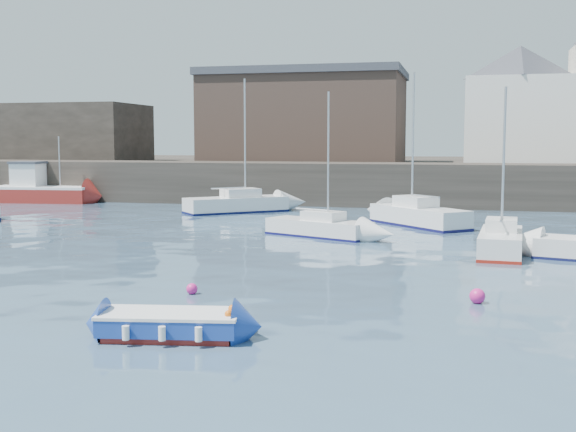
% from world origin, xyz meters
% --- Properties ---
extents(water, '(220.00, 220.00, 0.00)m').
position_xyz_m(water, '(0.00, 0.00, 0.00)').
color(water, '#2D4760').
rests_on(water, ground).
extents(quay_wall, '(90.00, 5.00, 3.00)m').
position_xyz_m(quay_wall, '(0.00, 35.00, 1.50)').
color(quay_wall, '#28231E').
rests_on(quay_wall, ground).
extents(land_strip, '(90.00, 32.00, 2.80)m').
position_xyz_m(land_strip, '(0.00, 53.00, 1.40)').
color(land_strip, '#28231E').
rests_on(land_strip, ground).
extents(bldg_east_d, '(11.14, 11.14, 8.95)m').
position_xyz_m(bldg_east_d, '(11.00, 41.50, 7.36)').
color(bldg_east_d, white).
rests_on(bldg_east_d, land_strip).
extents(warehouse, '(16.40, 10.40, 7.60)m').
position_xyz_m(warehouse, '(-6.00, 43.00, 6.62)').
color(warehouse, '#3D2D26').
rests_on(warehouse, land_strip).
extents(bldg_west, '(14.00, 8.00, 5.00)m').
position_xyz_m(bldg_west, '(-28.00, 42.00, 5.30)').
color(bldg_west, '#353028').
rests_on(bldg_west, land_strip).
extents(blue_dinghy, '(3.43, 1.98, 0.62)m').
position_xyz_m(blue_dinghy, '(0.40, -1.29, 0.34)').
color(blue_dinghy, maroon).
rests_on(blue_dinghy, ground).
extents(fishing_boat, '(7.66, 3.51, 4.91)m').
position_xyz_m(fishing_boat, '(-23.85, 31.48, 0.95)').
color(fishing_boat, maroon).
rests_on(fishing_boat, ground).
extents(sailboat_b, '(5.56, 3.76, 6.86)m').
position_xyz_m(sailboat_b, '(0.30, 17.19, 0.45)').
color(sailboat_b, silver).
rests_on(sailboat_b, ground).
extents(sailboat_c, '(2.02, 5.23, 6.74)m').
position_xyz_m(sailboat_c, '(8.49, 13.61, 0.52)').
color(sailboat_c, silver).
rests_on(sailboat_c, ground).
extents(sailboat_f, '(5.75, 6.06, 8.24)m').
position_xyz_m(sailboat_f, '(4.67, 22.65, 0.58)').
color(sailboat_f, silver).
rests_on(sailboat_f, ground).
extents(sailboat_h, '(6.38, 5.94, 8.51)m').
position_xyz_m(sailboat_h, '(-7.15, 27.53, 0.55)').
color(sailboat_h, silver).
rests_on(sailboat_h, ground).
extents(buoy_near, '(0.34, 0.34, 0.34)m').
position_xyz_m(buoy_near, '(-0.88, 3.39, 0.00)').
color(buoy_near, '#D8207F').
rests_on(buoy_near, ground).
extents(buoy_mid, '(0.44, 0.44, 0.44)m').
position_xyz_m(buoy_mid, '(7.40, 4.12, 0.00)').
color(buoy_mid, '#D8207F').
rests_on(buoy_mid, ground).
extents(buoy_far, '(0.34, 0.34, 0.34)m').
position_xyz_m(buoy_far, '(1.99, 16.32, 0.00)').
color(buoy_far, '#D8207F').
rests_on(buoy_far, ground).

